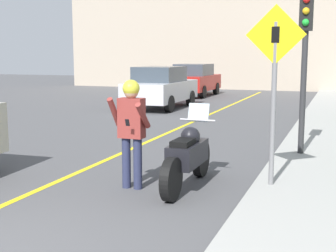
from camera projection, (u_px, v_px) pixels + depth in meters
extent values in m
cube|color=yellow|center=(129.00, 150.00, 10.61)|extent=(0.12, 36.00, 0.01)
cube|color=#B2A38E|center=(278.00, 23.00, 28.32)|extent=(28.00, 1.20, 8.13)
cylinder|color=black|center=(171.00, 179.00, 6.84)|extent=(0.14, 0.66, 0.66)
cylinder|color=black|center=(201.00, 158.00, 8.26)|extent=(0.14, 0.66, 0.66)
cube|color=black|center=(188.00, 154.00, 7.51)|extent=(0.40, 1.06, 0.36)
sphere|color=black|center=(190.00, 136.00, 7.61)|extent=(0.32, 0.32, 0.32)
cube|color=black|center=(183.00, 143.00, 7.26)|extent=(0.28, 0.48, 0.10)
cylinder|color=silver|center=(197.00, 120.00, 7.93)|extent=(0.62, 0.03, 0.03)
cube|color=silver|center=(199.00, 113.00, 7.97)|extent=(0.36, 0.12, 0.31)
cylinder|color=#282D4C|center=(126.00, 163.00, 7.53)|extent=(0.14, 0.14, 0.83)
cylinder|color=#282D4C|center=(138.00, 164.00, 7.46)|extent=(0.14, 0.14, 0.83)
cube|color=maroon|center=(131.00, 118.00, 7.39)|extent=(0.40, 0.22, 0.63)
cylinder|color=maroon|center=(114.00, 112.00, 7.36)|extent=(0.09, 0.38, 0.49)
cylinder|color=maroon|center=(143.00, 116.00, 7.18)|extent=(0.09, 0.44, 0.44)
sphere|color=tan|center=(131.00, 92.00, 7.32)|extent=(0.23, 0.23, 0.23)
sphere|color=gold|center=(131.00, 88.00, 7.31)|extent=(0.27, 0.27, 0.27)
cube|color=black|center=(127.00, 123.00, 7.11)|extent=(0.06, 0.05, 0.11)
cylinder|color=slate|center=(273.00, 105.00, 7.22)|extent=(0.08, 0.08, 2.52)
cube|color=yellow|center=(276.00, 35.00, 7.04)|extent=(0.91, 0.02, 0.91)
cube|color=black|center=(275.00, 35.00, 7.03)|extent=(0.12, 0.01, 0.24)
cylinder|color=#2D2D30|center=(304.00, 75.00, 9.53)|extent=(0.12, 0.12, 3.27)
cube|color=black|center=(306.00, 11.00, 9.32)|extent=(0.26, 0.22, 0.76)
sphere|color=gold|center=(306.00, 11.00, 9.21)|extent=(0.14, 0.14, 0.14)
sphere|color=green|center=(305.00, 22.00, 9.25)|extent=(0.14, 0.14, 0.14)
cylinder|color=black|center=(155.00, 97.00, 20.51)|extent=(0.22, 0.64, 0.64)
cylinder|color=black|center=(190.00, 98.00, 19.94)|extent=(0.22, 0.64, 0.64)
cylinder|color=black|center=(129.00, 102.00, 18.10)|extent=(0.22, 0.64, 0.64)
cylinder|color=black|center=(169.00, 104.00, 17.53)|extent=(0.22, 0.64, 0.64)
cube|color=silver|center=(161.00, 91.00, 18.96)|extent=(1.80, 4.20, 0.76)
cube|color=#38424C|center=(160.00, 74.00, 18.71)|extent=(1.58, 2.18, 0.60)
cylinder|color=black|center=(187.00, 88.00, 26.25)|extent=(0.22, 0.64, 0.64)
cylinder|color=black|center=(216.00, 89.00, 25.68)|extent=(0.22, 0.64, 0.64)
cylinder|color=black|center=(172.00, 91.00, 23.84)|extent=(0.22, 0.64, 0.64)
cylinder|color=black|center=(203.00, 92.00, 23.26)|extent=(0.22, 0.64, 0.64)
cube|color=#B21E19|center=(195.00, 83.00, 24.70)|extent=(1.80, 4.20, 0.76)
cube|color=#38424C|center=(194.00, 70.00, 24.44)|extent=(1.58, 2.18, 0.60)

